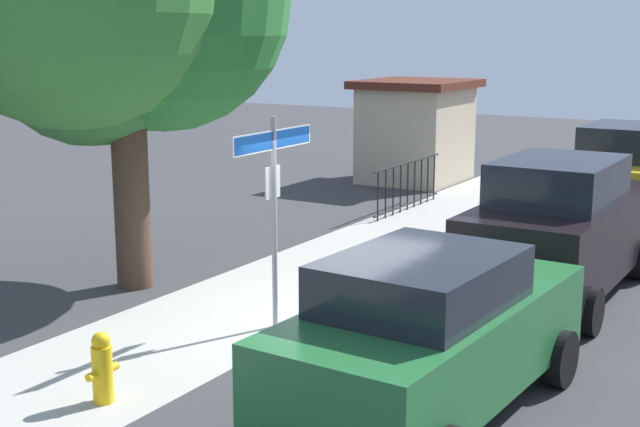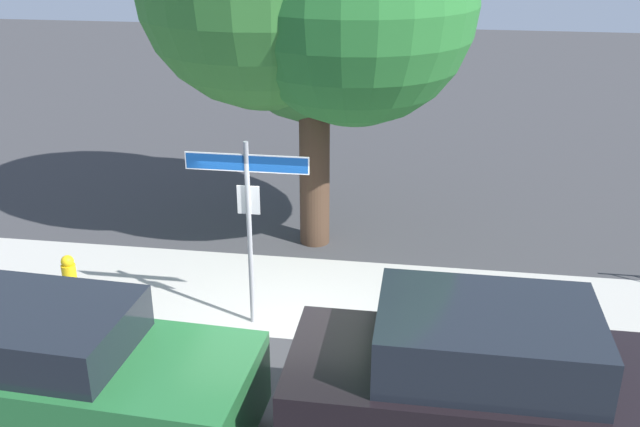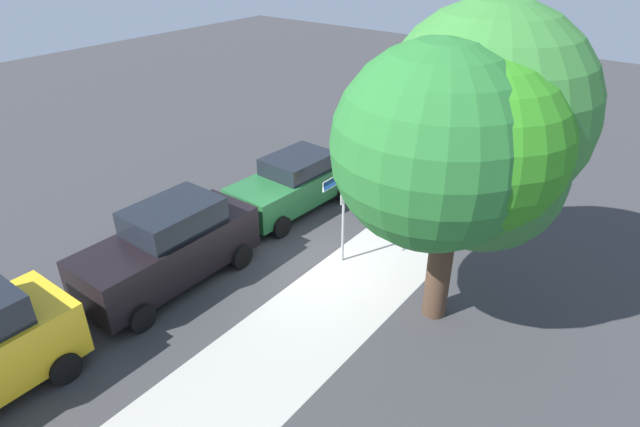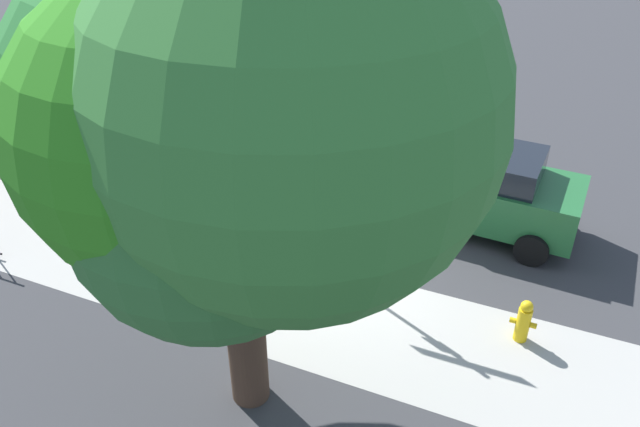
# 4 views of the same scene
# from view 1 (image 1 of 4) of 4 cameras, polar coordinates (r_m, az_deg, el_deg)

# --- Properties ---
(ground_plane) EXTENTS (60.00, 60.00, 0.00)m
(ground_plane) POSITION_cam_1_polar(r_m,az_deg,el_deg) (12.07, 0.16, -6.92)
(ground_plane) COLOR #38383A
(sidewalk_strip) EXTENTS (24.00, 2.60, 0.00)m
(sidewalk_strip) POSITION_cam_1_polar(r_m,az_deg,el_deg) (14.35, -0.19, -3.88)
(sidewalk_strip) COLOR #ACA9A0
(sidewalk_strip) RESTS_ON ground_plane
(street_sign) EXTENTS (1.73, 0.07, 2.80)m
(street_sign) POSITION_cam_1_polar(r_m,az_deg,el_deg) (11.34, -3.01, 2.34)
(street_sign) COLOR #9EA0A5
(street_sign) RESTS_ON ground_plane
(car_green) EXTENTS (4.33, 2.11, 1.73)m
(car_green) POSITION_cam_1_polar(r_m,az_deg,el_deg) (9.00, 7.15, -7.67)
(car_green) COLOR #236532
(car_green) RESTS_ON ground_plane
(car_black) EXTENTS (4.53, 1.97, 2.08)m
(car_black) POSITION_cam_1_polar(r_m,az_deg,el_deg) (13.36, 15.29, -0.92)
(car_black) COLOR black
(car_black) RESTS_ON ground_plane
(car_yellow) EXTENTS (4.03, 2.07, 2.14)m
(car_yellow) POSITION_cam_1_polar(r_m,az_deg,el_deg) (17.89, 19.50, 2.02)
(car_yellow) COLOR gold
(car_yellow) RESTS_ON ground_plane
(iron_fence) EXTENTS (3.20, 0.04, 1.07)m
(iron_fence) POSITION_cam_1_polar(r_m,az_deg,el_deg) (19.41, 5.70, 1.85)
(iron_fence) COLOR black
(iron_fence) RESTS_ON ground_plane
(utility_shed) EXTENTS (2.97, 2.63, 2.63)m
(utility_shed) POSITION_cam_1_polar(r_m,az_deg,el_deg) (23.16, 6.22, 5.40)
(utility_shed) COLOR tan
(utility_shed) RESTS_ON ground_plane
(fire_hydrant) EXTENTS (0.42, 0.22, 0.78)m
(fire_hydrant) POSITION_cam_1_polar(r_m,az_deg,el_deg) (9.68, -13.91, -9.67)
(fire_hydrant) COLOR yellow
(fire_hydrant) RESTS_ON ground_plane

